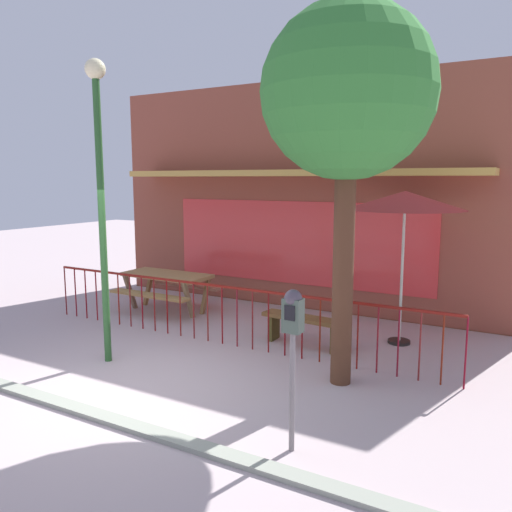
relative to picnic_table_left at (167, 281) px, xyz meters
The scene contains 10 objects.
ground 3.96m from the picnic_table_left, 57.68° to the right, with size 40.00×40.00×0.00m, color #B5A2A4.
pub_storefront 3.23m from the picnic_table_left, 40.53° to the left, with size 8.72×1.32×4.59m.
patio_fence_front 2.41m from the picnic_table_left, 29.60° to the right, with size 7.35×0.04×0.97m.
picnic_table_left is the anchor object (origin of this frame).
patio_umbrella 4.89m from the picnic_table_left, ahead, with size 1.86×1.86×2.46m.
patio_bench 3.34m from the picnic_table_left, 10.78° to the right, with size 1.42×0.42×0.48m.
parking_meter_near 5.78m from the picnic_table_left, 38.80° to the right, with size 0.18×0.17×1.62m.
street_tree 5.55m from the picnic_table_left, 22.15° to the right, with size 2.13×2.13×4.76m.
street_lamp 3.58m from the picnic_table_left, 68.39° to the right, with size 0.28×0.28×4.26m.
curb_edge 4.59m from the picnic_table_left, 62.62° to the right, with size 12.21×0.20×0.11m, color gray.
Camera 1 is at (4.36, -4.52, 2.65)m, focal length 35.61 mm.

